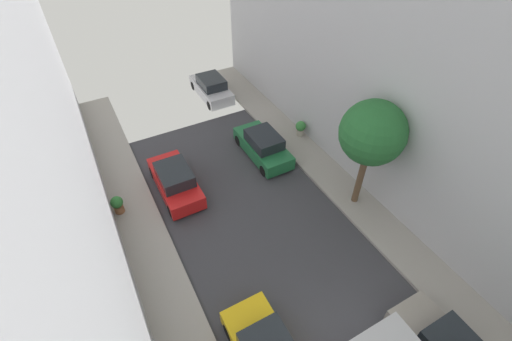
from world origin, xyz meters
TOP-DOWN VIEW (x-y plane):
  - sidewalk_right at (5.00, 0.00)m, footprint 2.00×44.00m
  - parked_car_left_3 at (-2.70, 10.72)m, footprint 1.78×4.20m
  - parked_car_right_2 at (2.70, 11.10)m, footprint 1.78×4.20m
  - parked_car_right_3 at (2.70, 18.66)m, footprint 1.78×4.20m
  - street_tree_1 at (4.97, 5.64)m, footprint 2.90×2.90m
  - potted_plant_2 at (-5.68, 10.52)m, footprint 0.59×0.59m
  - potted_plant_5 at (5.63, 11.61)m, footprint 0.62×0.62m

SIDE VIEW (x-z plane):
  - sidewalk_right at x=5.00m, z-range 0.00..0.15m
  - potted_plant_2 at x=-5.68m, z-range 0.19..1.16m
  - potted_plant_5 at x=5.63m, z-range 0.20..1.15m
  - parked_car_left_3 at x=-2.70m, z-range -0.06..1.50m
  - parked_car_right_2 at x=2.70m, z-range -0.06..1.50m
  - parked_car_right_3 at x=2.70m, z-range -0.06..1.50m
  - street_tree_1 at x=4.97m, z-range 1.50..7.17m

